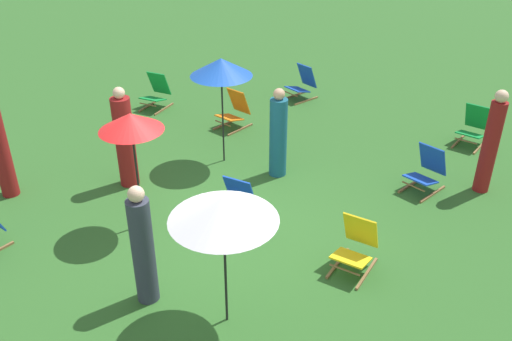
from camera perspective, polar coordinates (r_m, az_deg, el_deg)
ground_plane at (r=8.71m, az=-4.94°, el=-5.90°), size 40.00×40.00×0.00m
deckchair_1 at (r=13.03m, az=-10.35°, el=7.98°), size 0.63×0.85×0.83m
deckchair_2 at (r=7.80m, az=10.32°, el=-7.76°), size 0.57×0.81×0.83m
deckchair_3 at (r=11.83m, az=-2.28°, el=6.20°), size 0.51×0.78×0.83m
deckchair_4 at (r=13.40m, az=4.82°, el=8.95°), size 0.63×0.84×0.83m
deckchair_5 at (r=11.90m, az=21.67°, el=4.20°), size 0.49×0.77×0.83m
deckchair_6 at (r=8.52m, az=-2.15°, el=-3.72°), size 0.60×0.83×0.83m
deckchair_9 at (r=9.91m, az=17.30°, el=-0.04°), size 0.59×0.82×0.83m
umbrella_0 at (r=9.86m, az=-3.65°, el=10.66°), size 1.12×1.12×2.03m
umbrella_1 at (r=8.05m, az=-12.90°, el=4.91°), size 0.95×0.95×1.92m
umbrella_2 at (r=6.10m, az=-3.43°, el=-3.96°), size 1.27×1.27×1.82m
person_0 at (r=9.77m, az=2.33°, el=3.67°), size 0.38×0.38×1.67m
person_1 at (r=10.01m, az=23.21°, el=2.56°), size 0.38×0.38×1.86m
person_2 at (r=7.05m, az=-11.69°, el=-7.92°), size 0.39×0.39×1.71m
person_3 at (r=10.03m, az=-25.07°, el=2.03°), size 0.37×0.37×1.83m
person_4 at (r=9.69m, az=-13.47°, el=3.06°), size 0.41×0.41×1.82m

